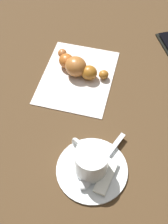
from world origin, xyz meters
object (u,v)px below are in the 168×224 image
at_px(saucer, 92,169).
at_px(sugar_packet, 106,176).
at_px(teaspoon, 96,169).
at_px(croissant, 77,66).
at_px(espresso_cup, 91,161).
at_px(napkin, 78,77).

distance_m(saucer, sugar_packet, 0.03).
relative_size(teaspoon, croissant, 0.98).
relative_size(espresso_cup, napkin, 0.36).
xyz_separation_m(saucer, napkin, (-0.22, -0.05, -0.00)).
bearing_deg(saucer, napkin, -168.41).
distance_m(sugar_packet, croissant, 0.26).
height_order(espresso_cup, croissant, espresso_cup).
xyz_separation_m(sugar_packet, napkin, (-0.24, -0.07, -0.01)).
bearing_deg(teaspoon, croissant, -167.00).
distance_m(saucer, espresso_cup, 0.03).
xyz_separation_m(napkin, croissant, (-0.01, -0.00, 0.02)).
relative_size(teaspoon, napkin, 0.62).
bearing_deg(espresso_cup, saucer, 90.93).
bearing_deg(teaspoon, napkin, -166.75).
relative_size(espresso_cup, croissant, 0.57).
relative_size(espresso_cup, teaspoon, 0.58).
height_order(napkin, croissant, croissant).
bearing_deg(saucer, sugar_packet, 59.58).
distance_m(saucer, teaspoon, 0.01).
bearing_deg(saucer, croissant, -168.59).
distance_m(teaspoon, sugar_packet, 0.02).
xyz_separation_m(espresso_cup, napkin, (-0.22, -0.04, -0.04)).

